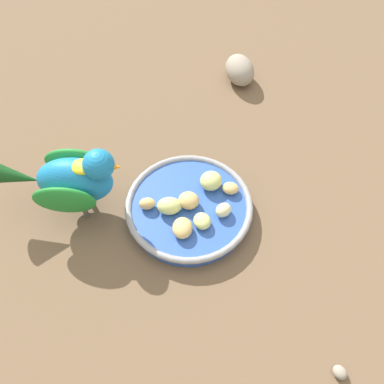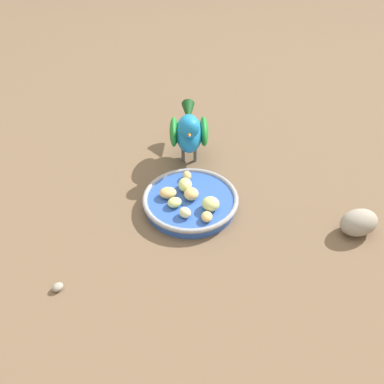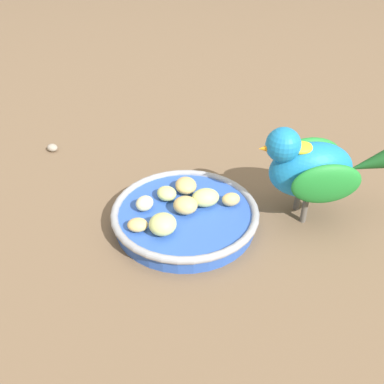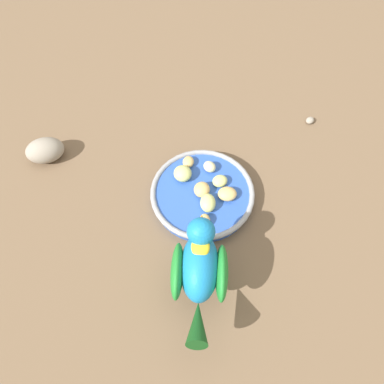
% 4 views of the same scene
% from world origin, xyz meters
% --- Properties ---
extents(ground_plane, '(4.00, 4.00, 0.00)m').
position_xyz_m(ground_plane, '(0.00, 0.00, 0.00)').
color(ground_plane, brown).
extents(feeding_bowl, '(0.21, 0.21, 0.03)m').
position_xyz_m(feeding_bowl, '(-0.01, -0.01, 0.02)').
color(feeding_bowl, '#2D56B7').
rests_on(feeding_bowl, ground_plane).
extents(apple_piece_0, '(0.04, 0.03, 0.02)m').
position_xyz_m(apple_piece_0, '(0.03, -0.02, 0.03)').
color(apple_piece_0, '#C6D17A').
rests_on(apple_piece_0, feeding_bowl).
extents(apple_piece_1, '(0.05, 0.05, 0.02)m').
position_xyz_m(apple_piece_1, '(-0.01, -0.01, 0.04)').
color(apple_piece_1, tan).
rests_on(apple_piece_1, feeding_bowl).
extents(apple_piece_2, '(0.03, 0.03, 0.02)m').
position_xyz_m(apple_piece_2, '(-0.05, -0.06, 0.03)').
color(apple_piece_2, tan).
rests_on(apple_piece_2, feeding_bowl).
extents(apple_piece_3, '(0.04, 0.04, 0.03)m').
position_xyz_m(apple_piece_3, '(-0.01, 0.04, 0.04)').
color(apple_piece_3, '#C6D17A').
rests_on(apple_piece_3, feeding_bowl).
extents(apple_piece_4, '(0.05, 0.05, 0.02)m').
position_xyz_m(apple_piece_4, '(0.02, -0.05, 0.03)').
color(apple_piece_4, tan).
rests_on(apple_piece_4, feeding_bowl).
extents(apple_piece_5, '(0.05, 0.05, 0.03)m').
position_xyz_m(apple_piece_5, '(-0.02, -0.04, 0.04)').
color(apple_piece_5, '#C6D17A').
rests_on(apple_piece_5, feeding_bowl).
extents(apple_piece_6, '(0.04, 0.04, 0.02)m').
position_xyz_m(apple_piece_6, '(0.02, 0.06, 0.03)').
color(apple_piece_6, tan).
rests_on(apple_piece_6, feeding_bowl).
extents(apple_piece_7, '(0.02, 0.03, 0.02)m').
position_xyz_m(apple_piece_7, '(0.04, 0.02, 0.03)').
color(apple_piece_7, beige).
rests_on(apple_piece_7, feeding_bowl).
extents(parrot, '(0.17, 0.17, 0.14)m').
position_xyz_m(parrot, '(-0.13, -0.14, 0.08)').
color(parrot, '#59544C').
rests_on(parrot, ground_plane).
extents(pebble_0, '(0.02, 0.02, 0.01)m').
position_xyz_m(pebble_0, '(0.31, -0.03, 0.01)').
color(pebble_0, gray).
rests_on(pebble_0, ground_plane).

